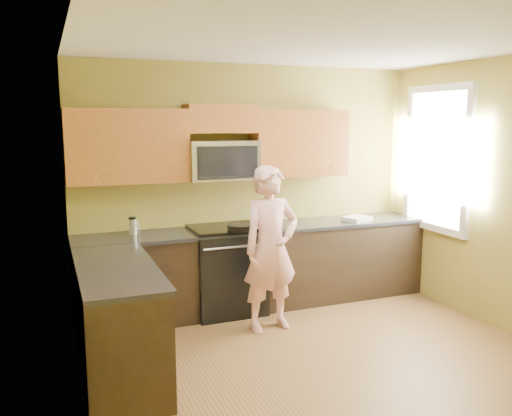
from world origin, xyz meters
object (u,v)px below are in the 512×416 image
stove (226,269)px  butter_tub (274,225)px  travel_mug (133,234)px  frying_pan (241,230)px  microwave (222,179)px  woman (271,249)px

stove → butter_tub: butter_tub is taller
butter_tub → travel_mug: travel_mug is taller
frying_pan → travel_mug: bearing=140.8°
stove → microwave: size_ratio=1.25×
frying_pan → travel_mug: 1.11m
frying_pan → butter_tub: frying_pan is taller
frying_pan → stove: bearing=89.3°
butter_tub → travel_mug: 1.55m
microwave → butter_tub: (0.57, -0.10, -0.53)m
microwave → frying_pan: size_ratio=1.54×
frying_pan → travel_mug: travel_mug is taller
microwave → butter_tub: bearing=-10.0°
stove → frying_pan: 0.54m
stove → travel_mug: 1.08m
microwave → woman: bearing=-71.1°
stove → frying_pan: size_ratio=1.92×
stove → frying_pan: (0.08, -0.23, 0.47)m
woman → butter_tub: woman is taller
frying_pan → butter_tub: size_ratio=4.36×
stove → woman: woman is taller
microwave → stove: bearing=-90.0°
microwave → woman: microwave is taller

